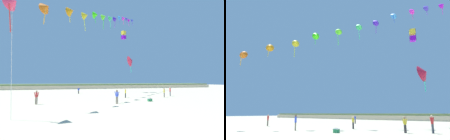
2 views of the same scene
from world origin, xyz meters
The scene contains 12 objects.
ground_plane centered at (0.00, 0.00, 0.00)m, with size 240.00×240.00×0.00m, color beige.
dune_ridge centered at (0.00, 47.96, 0.91)m, with size 120.00×13.55×1.83m.
person_near_left centered at (-9.19, 5.53, 0.99)m, with size 0.60×0.23×1.72m.
person_near_right centered at (-3.07, 20.16, 0.88)m, with size 0.53×0.21×1.52m.
person_mid_center centered at (11.25, 8.30, 0.92)m, with size 0.41×0.48×1.60m.
person_far_left centered at (0.53, 3.09, 1.02)m, with size 0.57×0.39×1.76m.
person_far_right centered at (4.16, 9.31, 0.90)m, with size 0.21×0.54×1.56m.
person_far_center centered at (13.50, 9.57, 1.02)m, with size 0.28×0.61×1.76m.
kite_banner_string centered at (2.60, 13.48, 15.93)m, with size 25.72×33.67×23.74m.
large_kite_low_lead centered at (8.51, 21.36, 15.13)m, with size 1.28×1.28×2.13m.
large_kite_mid_trail centered at (10.09, 20.35, 8.13)m, with size 1.81×2.87×4.45m.
beach_cooler centered at (5.81, 4.06, 0.21)m, with size 0.58×0.41×0.46m.
Camera 2 is at (19.25, -11.93, 1.94)m, focal length 32.00 mm.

